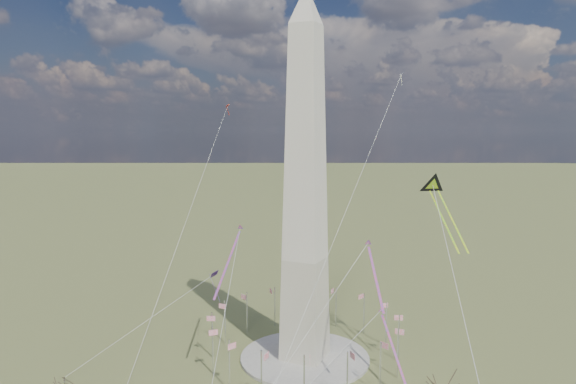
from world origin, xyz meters
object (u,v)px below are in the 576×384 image
at_px(tree_near, 443,383).
at_px(person_west, 65,380).
at_px(washington_monument, 305,189).
at_px(kite_delta_black, 434,189).

relative_size(tree_near, person_west, 9.76).
xyz_separation_m(tree_near, person_west, (-89.67, -17.52, -10.36)).
relative_size(washington_monument, person_west, 62.37).
xyz_separation_m(person_west, kite_delta_black, (82.10, 47.15, 47.72)).
bearing_deg(person_west, kite_delta_black, -130.32).
xyz_separation_m(tree_near, kite_delta_black, (-7.57, 29.63, 37.36)).
height_order(washington_monument, kite_delta_black, washington_monument).
distance_m(tree_near, kite_delta_black, 48.28).
distance_m(washington_monument, tree_near, 58.16).
height_order(tree_near, kite_delta_black, kite_delta_black).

